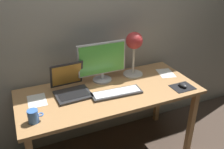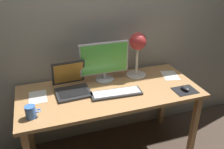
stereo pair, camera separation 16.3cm
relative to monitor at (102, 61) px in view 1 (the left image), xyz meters
The scene contains 11 objects.
back_wall 0.41m from the monitor, 93.88° to the left, with size 4.80×0.06×2.60m, color #9E998E.
desk 0.35m from the monitor, 93.72° to the right, with size 1.60×0.70×0.74m.
monitor is the anchor object (origin of this frame).
keyboard_main 0.35m from the monitor, 86.11° to the right, with size 0.45×0.17×0.03m.
laptop 0.37m from the monitor, 164.76° to the right, with size 0.31×0.32×0.25m.
desk_lamp 0.34m from the monitor, ahead, with size 0.20×0.20×0.44m.
mousepad 0.77m from the monitor, 34.29° to the right, with size 0.20×0.16×0.00m, color black.
mouse 0.77m from the monitor, 33.68° to the right, with size 0.06×0.10×0.03m, color #28282B.
coffee_mug 0.81m from the monitor, 149.76° to the right, with size 0.11×0.08×0.10m.
paper_sheet_near_mouse 0.69m from the monitor, 10.08° to the right, with size 0.15×0.21×0.00m, color white.
paper_sheet_by_keyboard 0.67m from the monitor, 169.35° to the right, with size 0.15×0.21×0.00m, color white.
Camera 1 is at (-0.72, -1.71, 1.82)m, focal length 38.64 mm.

